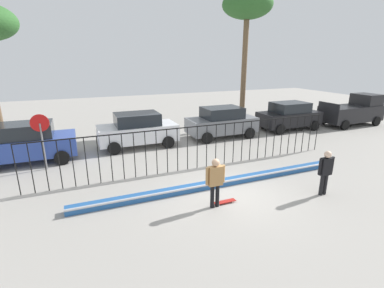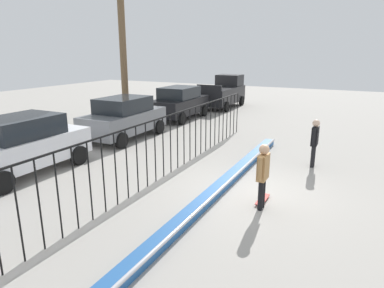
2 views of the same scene
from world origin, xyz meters
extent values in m
plane|color=#9E9991|center=(0.00, 0.00, 0.00)|extent=(60.00, 60.00, 0.00)
cube|color=#235699|center=(0.00, 0.76, 0.11)|extent=(11.00, 0.36, 0.22)
cylinder|color=#B2B2B7|center=(0.00, 0.58, 0.22)|extent=(11.00, 0.09, 0.09)
cylinder|color=black|center=(-7.00, 2.81, 0.98)|extent=(0.04, 0.04, 1.96)
cylinder|color=black|center=(-6.53, 2.81, 0.98)|extent=(0.04, 0.04, 1.96)
cylinder|color=black|center=(-6.07, 2.81, 0.98)|extent=(0.04, 0.04, 1.96)
cylinder|color=black|center=(-5.60, 2.81, 0.98)|extent=(0.04, 0.04, 1.96)
cylinder|color=black|center=(-5.13, 2.81, 0.98)|extent=(0.04, 0.04, 1.96)
cylinder|color=black|center=(-4.67, 2.81, 0.98)|extent=(0.04, 0.04, 1.96)
cylinder|color=black|center=(-4.20, 2.81, 0.98)|extent=(0.04, 0.04, 1.96)
cylinder|color=black|center=(-3.73, 2.81, 0.98)|extent=(0.04, 0.04, 1.96)
cylinder|color=black|center=(-3.27, 2.81, 0.98)|extent=(0.04, 0.04, 1.96)
cylinder|color=black|center=(-2.80, 2.81, 0.98)|extent=(0.04, 0.04, 1.96)
cylinder|color=black|center=(-2.33, 2.81, 0.98)|extent=(0.04, 0.04, 1.96)
cylinder|color=black|center=(-1.87, 2.81, 0.98)|extent=(0.04, 0.04, 1.96)
cylinder|color=black|center=(-1.40, 2.81, 0.98)|extent=(0.04, 0.04, 1.96)
cylinder|color=black|center=(-0.93, 2.81, 0.98)|extent=(0.04, 0.04, 1.96)
cylinder|color=black|center=(-0.47, 2.81, 0.98)|extent=(0.04, 0.04, 1.96)
cylinder|color=black|center=(0.00, 2.81, 0.98)|extent=(0.04, 0.04, 1.96)
cylinder|color=black|center=(0.47, 2.81, 0.98)|extent=(0.04, 0.04, 1.96)
cylinder|color=black|center=(0.93, 2.81, 0.98)|extent=(0.04, 0.04, 1.96)
cylinder|color=black|center=(1.40, 2.81, 0.98)|extent=(0.04, 0.04, 1.96)
cylinder|color=black|center=(1.87, 2.81, 0.98)|extent=(0.04, 0.04, 1.96)
cylinder|color=black|center=(2.33, 2.81, 0.98)|extent=(0.04, 0.04, 1.96)
cylinder|color=black|center=(2.80, 2.81, 0.98)|extent=(0.04, 0.04, 1.96)
cylinder|color=black|center=(3.27, 2.81, 0.98)|extent=(0.04, 0.04, 1.96)
cylinder|color=black|center=(3.73, 2.81, 0.98)|extent=(0.04, 0.04, 1.96)
cylinder|color=black|center=(4.20, 2.81, 0.98)|extent=(0.04, 0.04, 1.96)
cylinder|color=black|center=(4.67, 2.81, 0.98)|extent=(0.04, 0.04, 1.96)
cylinder|color=black|center=(5.13, 2.81, 0.98)|extent=(0.04, 0.04, 1.96)
cylinder|color=black|center=(5.60, 2.81, 0.98)|extent=(0.04, 0.04, 1.96)
cylinder|color=black|center=(6.07, 2.81, 0.98)|extent=(0.04, 0.04, 1.96)
cylinder|color=black|center=(6.53, 2.81, 0.98)|extent=(0.04, 0.04, 1.96)
cylinder|color=black|center=(7.00, 2.81, 0.98)|extent=(0.04, 0.04, 1.96)
cube|color=black|center=(0.00, 2.81, 1.94)|extent=(14.00, 0.04, 0.04)
cylinder|color=black|center=(-0.94, -0.62, 0.40)|extent=(0.13, 0.13, 0.79)
cylinder|color=black|center=(-0.75, -0.62, 0.40)|extent=(0.13, 0.13, 0.79)
cube|color=#A87A47|center=(-0.85, -0.62, 1.12)|extent=(0.48, 0.21, 0.66)
sphere|color=tan|center=(-0.85, -0.62, 1.58)|extent=(0.26, 0.26, 0.26)
cylinder|color=#A87A47|center=(-1.14, -0.62, 1.16)|extent=(0.10, 0.10, 0.59)
cylinder|color=#A87A47|center=(-0.56, -0.62, 1.16)|extent=(0.10, 0.10, 0.59)
cube|color=#A51E19|center=(-0.42, -0.55, 0.06)|extent=(0.80, 0.20, 0.02)
cylinder|color=silver|center=(-0.15, -0.47, 0.03)|extent=(0.05, 0.03, 0.05)
cylinder|color=silver|center=(-0.15, -0.62, 0.03)|extent=(0.05, 0.03, 0.05)
cylinder|color=silver|center=(-0.69, -0.47, 0.03)|extent=(0.05, 0.03, 0.05)
cylinder|color=silver|center=(-0.69, -0.62, 0.03)|extent=(0.05, 0.03, 0.05)
cylinder|color=black|center=(3.10, -1.33, 0.39)|extent=(0.13, 0.13, 0.78)
cylinder|color=black|center=(3.29, -1.33, 0.39)|extent=(0.13, 0.13, 0.78)
cube|color=black|center=(3.20, -1.33, 1.10)|extent=(0.47, 0.20, 0.64)
sphere|color=beige|center=(3.20, -1.33, 1.55)|extent=(0.25, 0.25, 0.25)
cylinder|color=black|center=(2.91, -1.33, 1.13)|extent=(0.10, 0.10, 0.58)
cylinder|color=black|center=(3.49, -1.33, 1.13)|extent=(0.10, 0.10, 0.58)
cube|color=#2D479E|center=(-7.13, 6.56, 0.79)|extent=(4.30, 1.90, 0.90)
cube|color=#1E2328|center=(-7.13, 6.56, 1.57)|extent=(2.37, 1.71, 0.66)
cylinder|color=black|center=(-5.67, 7.51, 0.34)|extent=(0.68, 0.22, 0.68)
cylinder|color=black|center=(-5.67, 5.61, 0.34)|extent=(0.68, 0.22, 0.68)
cube|color=silver|center=(-1.76, 7.10, 0.79)|extent=(4.30, 1.90, 0.90)
cube|color=#1E2328|center=(-1.76, 7.10, 1.57)|extent=(2.37, 1.71, 0.66)
cylinder|color=black|center=(-0.30, 8.05, 0.34)|extent=(0.68, 0.22, 0.68)
cylinder|color=black|center=(-0.30, 6.15, 0.34)|extent=(0.68, 0.22, 0.68)
cylinder|color=black|center=(-3.22, 8.05, 0.34)|extent=(0.68, 0.22, 0.68)
cylinder|color=black|center=(-3.22, 6.15, 0.34)|extent=(0.68, 0.22, 0.68)
cube|color=slate|center=(3.51, 7.05, 0.79)|extent=(4.30, 1.90, 0.90)
cube|color=#1E2328|center=(3.51, 7.05, 1.57)|extent=(2.37, 1.71, 0.66)
cylinder|color=black|center=(4.97, 8.00, 0.34)|extent=(0.68, 0.22, 0.68)
cylinder|color=black|center=(4.97, 6.10, 0.34)|extent=(0.68, 0.22, 0.68)
cylinder|color=black|center=(2.05, 8.00, 0.34)|extent=(0.68, 0.22, 0.68)
cylinder|color=black|center=(2.05, 6.10, 0.34)|extent=(0.68, 0.22, 0.68)
cube|color=black|center=(8.79, 7.05, 0.79)|extent=(4.30, 1.90, 0.90)
cube|color=#1E2328|center=(8.79, 7.05, 1.57)|extent=(2.37, 1.71, 0.66)
cylinder|color=black|center=(10.25, 8.00, 0.34)|extent=(0.68, 0.22, 0.68)
cylinder|color=black|center=(10.25, 6.10, 0.34)|extent=(0.68, 0.22, 0.68)
cylinder|color=black|center=(7.33, 8.00, 0.34)|extent=(0.68, 0.22, 0.68)
cylinder|color=black|center=(7.33, 6.10, 0.34)|extent=(0.68, 0.22, 0.68)
cube|color=black|center=(13.95, 6.39, 0.89)|extent=(4.70, 1.90, 1.10)
cube|color=black|center=(15.40, 6.39, 1.84)|extent=(1.50, 1.75, 0.80)
cube|color=black|center=(11.66, 6.39, 1.62)|extent=(0.12, 1.75, 0.36)
cylinder|color=black|center=(15.55, 7.34, 0.34)|extent=(0.68, 0.22, 0.68)
cylinder|color=black|center=(15.55, 5.44, 0.34)|extent=(0.68, 0.22, 0.68)
cylinder|color=black|center=(12.35, 7.34, 0.34)|extent=(0.68, 0.22, 0.68)
cylinder|color=black|center=(12.35, 5.44, 0.34)|extent=(0.68, 0.22, 0.68)
cylinder|color=slate|center=(-6.31, 5.26, 1.05)|extent=(0.07, 0.07, 2.10)
cylinder|color=red|center=(-6.31, 5.28, 2.12)|extent=(0.76, 0.02, 0.76)
cylinder|color=brown|center=(6.17, 8.97, 3.60)|extent=(0.36, 0.36, 7.20)
ellipsoid|color=#2D6028|center=(6.17, 8.97, 8.10)|extent=(3.28, 3.28, 1.80)
camera|label=1|loc=(-4.76, -8.11, 4.77)|focal=26.29mm
camera|label=2|loc=(-8.79, -2.63, 3.90)|focal=31.74mm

